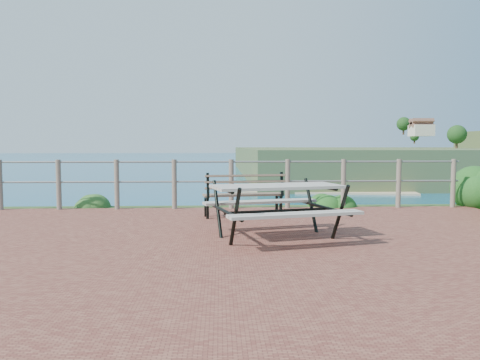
% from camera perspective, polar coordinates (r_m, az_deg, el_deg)
% --- Properties ---
extents(ground, '(10.00, 7.00, 0.12)m').
position_cam_1_polar(ground, '(6.23, -0.30, -7.81)').
color(ground, brown).
rests_on(ground, ground).
extents(ocean, '(1200.00, 1200.00, 0.00)m').
position_cam_1_polar(ocean, '(206.10, -2.41, 3.89)').
color(ocean, '#157981').
rests_on(ocean, ground).
extents(safety_railing, '(9.40, 0.10, 1.00)m').
position_cam_1_polar(safety_railing, '(9.47, -1.07, -0.16)').
color(safety_railing, '#6B5B4C').
rests_on(safety_railing, ground).
extents(picnic_table, '(1.87, 1.48, 0.74)m').
position_cam_1_polar(picnic_table, '(6.46, 4.51, -3.14)').
color(picnic_table, gray).
rests_on(picnic_table, ground).
extents(park_bench, '(1.47, 0.58, 0.81)m').
position_cam_1_polar(park_bench, '(8.40, 0.39, -0.98)').
color(park_bench, brown).
rests_on(park_bench, ground).
extents(shrub_lip_west, '(0.73, 0.73, 0.46)m').
position_cam_1_polar(shrub_lip_west, '(10.41, -17.12, -3.13)').
color(shrub_lip_west, '#245720').
rests_on(shrub_lip_west, ground).
extents(shrub_lip_east, '(0.70, 0.70, 0.41)m').
position_cam_1_polar(shrub_lip_east, '(10.19, 11.28, -3.17)').
color(shrub_lip_east, '#174916').
rests_on(shrub_lip_east, ground).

